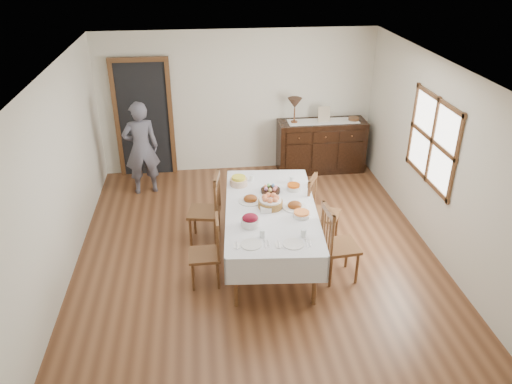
{
  "coord_description": "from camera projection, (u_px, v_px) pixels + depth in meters",
  "views": [
    {
      "loc": [
        -0.69,
        -5.81,
        4.03
      ],
      "look_at": [
        0.0,
        0.1,
        0.95
      ],
      "focal_mm": 35.0,
      "sensor_mm": 36.0,
      "label": 1
    }
  ],
  "objects": [
    {
      "name": "butter_dish",
      "position": [
        266.0,
        210.0,
        6.49
      ],
      "size": [
        0.15,
        0.1,
        0.07
      ],
      "color": "silver",
      "rests_on": "dining_table"
    },
    {
      "name": "ground",
      "position": [
        257.0,
        255.0,
        7.05
      ],
      "size": [
        6.0,
        6.0,
        0.0
      ],
      "primitive_type": "plane",
      "color": "brown"
    },
    {
      "name": "runner",
      "position": [
        323.0,
        121.0,
        9.14
      ],
      "size": [
        1.3,
        0.35,
        0.01
      ],
      "color": "white",
      "rests_on": "sideboard"
    },
    {
      "name": "sideboard",
      "position": [
        321.0,
        146.0,
        9.38
      ],
      "size": [
        1.62,
        0.59,
        0.97
      ],
      "color": "black",
      "rests_on": "ground"
    },
    {
      "name": "carrot_bowl",
      "position": [
        293.0,
        187.0,
        7.06
      ],
      "size": [
        0.2,
        0.2,
        0.09
      ],
      "color": "silver",
      "rests_on": "dining_table"
    },
    {
      "name": "picture_frame",
      "position": [
        324.0,
        114.0,
        9.08
      ],
      "size": [
        0.22,
        0.08,
        0.28
      ],
      "color": "tan",
      "rests_on": "sideboard"
    },
    {
      "name": "ham_platter_a",
      "position": [
        250.0,
        199.0,
        6.76
      ],
      "size": [
        0.33,
        0.33,
        0.11
      ],
      "color": "silver",
      "rests_on": "dining_table"
    },
    {
      "name": "person",
      "position": [
        141.0,
        145.0,
        8.39
      ],
      "size": [
        0.61,
        0.46,
        1.74
      ],
      "primitive_type": "imported",
      "rotation": [
        0.0,
        0.0,
        3.36
      ],
      "color": "#54525F",
      "rests_on": "ground"
    },
    {
      "name": "setting_left",
      "position": [
        255.0,
        241.0,
        5.86
      ],
      "size": [
        0.43,
        0.31,
        0.1
      ],
      "color": "silver",
      "rests_on": "dining_table"
    },
    {
      "name": "dining_table",
      "position": [
        271.0,
        213.0,
        6.66
      ],
      "size": [
        1.38,
        2.44,
        0.81
      ],
      "rotation": [
        0.0,
        0.0,
        -0.08
      ],
      "color": "silver",
      "rests_on": "ground"
    },
    {
      "name": "glass_far_b",
      "position": [
        292.0,
        179.0,
        7.26
      ],
      "size": [
        0.07,
        0.07,
        0.09
      ],
      "color": "white",
      "rests_on": "dining_table"
    },
    {
      "name": "room_shell",
      "position": [
        242.0,
        136.0,
        6.65
      ],
      "size": [
        5.02,
        6.02,
        2.65
      ],
      "color": "white",
      "rests_on": "ground"
    },
    {
      "name": "chair_right_near",
      "position": [
        337.0,
        243.0,
        6.36
      ],
      "size": [
        0.48,
        0.48,
        1.05
      ],
      "rotation": [
        0.0,
        0.0,
        1.66
      ],
      "color": "brown",
      "rests_on": "ground"
    },
    {
      "name": "deco_bowl",
      "position": [
        354.0,
        119.0,
        9.19
      ],
      "size": [
        0.2,
        0.2,
        0.06
      ],
      "color": "brown",
      "rests_on": "sideboard"
    },
    {
      "name": "chair_left_far",
      "position": [
        208.0,
        208.0,
        7.14
      ],
      "size": [
        0.51,
        0.51,
        1.07
      ],
      "rotation": [
        0.0,
        0.0,
        -1.75
      ],
      "color": "brown",
      "rests_on": "ground"
    },
    {
      "name": "chair_left_near",
      "position": [
        208.0,
        251.0,
        6.29
      ],
      "size": [
        0.39,
        0.39,
        0.94
      ],
      "rotation": [
        0.0,
        0.0,
        -1.57
      ],
      "color": "brown",
      "rests_on": "ground"
    },
    {
      "name": "egg_basket",
      "position": [
        270.0,
        190.0,
        6.99
      ],
      "size": [
        0.27,
        0.27,
        0.1
      ],
      "color": "black",
      "rests_on": "dining_table"
    },
    {
      "name": "ham_platter_b",
      "position": [
        295.0,
        206.0,
        6.59
      ],
      "size": [
        0.32,
        0.32,
        0.11
      ],
      "color": "silver",
      "rests_on": "dining_table"
    },
    {
      "name": "pineapple_bowl",
      "position": [
        239.0,
        181.0,
        7.18
      ],
      "size": [
        0.26,
        0.26,
        0.13
      ],
      "color": "#CFAD8F",
      "rests_on": "dining_table"
    },
    {
      "name": "setting_right",
      "position": [
        296.0,
        240.0,
        5.87
      ],
      "size": [
        0.43,
        0.31,
        0.1
      ],
      "color": "silver",
      "rests_on": "dining_table"
    },
    {
      "name": "casserole_dish",
      "position": [
        301.0,
        214.0,
        6.38
      ],
      "size": [
        0.22,
        0.22,
        0.08
      ],
      "color": "silver",
      "rests_on": "dining_table"
    },
    {
      "name": "bread_basket",
      "position": [
        270.0,
        202.0,
        6.59
      ],
      "size": [
        0.33,
        0.33,
        0.18
      ],
      "color": "brown",
      "rests_on": "dining_table"
    },
    {
      "name": "beet_bowl",
      "position": [
        250.0,
        220.0,
        6.17
      ],
      "size": [
        0.23,
        0.23,
        0.16
      ],
      "color": "silver",
      "rests_on": "dining_table"
    },
    {
      "name": "glass_far_a",
      "position": [
        252.0,
        178.0,
        7.31
      ],
      "size": [
        0.06,
        0.06,
        0.09
      ],
      "color": "white",
      "rests_on": "dining_table"
    },
    {
      "name": "table_lamp",
      "position": [
        295.0,
        104.0,
        8.93
      ],
      "size": [
        0.26,
        0.26,
        0.46
      ],
      "color": "brown",
      "rests_on": "sideboard"
    },
    {
      "name": "chair_right_far",
      "position": [
        320.0,
        210.0,
        7.15
      ],
      "size": [
        0.57,
        0.57,
        1.02
      ],
      "rotation": [
        0.0,
        0.0,
        1.1
      ],
      "color": "brown",
      "rests_on": "ground"
    }
  ]
}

